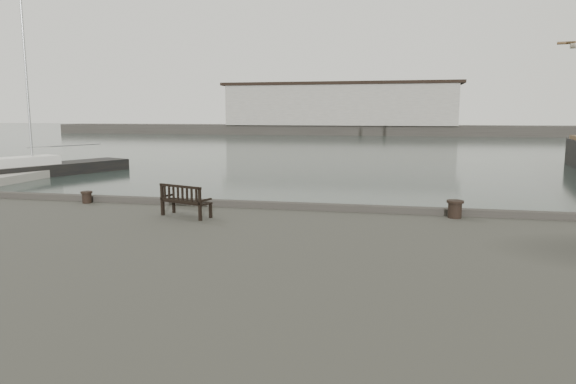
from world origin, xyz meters
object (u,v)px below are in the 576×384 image
bollard_left (87,197)px  yacht_b (42,172)px  bollard_right (455,209)px  bench (186,207)px

bollard_left → yacht_b: bearing=130.8°
bollard_right → yacht_b: (-25.64, 17.28, -1.54)m
bench → yacht_b: size_ratio=0.09×
bench → bollard_right: bench is taller
yacht_b → bollard_right: bearing=-10.5°
bench → bollard_left: size_ratio=4.24×
bollard_right → yacht_b: size_ratio=0.03×
bench → bollard_right: (6.93, 1.33, -0.04)m
bollard_left → yacht_b: yacht_b is taller
bench → yacht_b: yacht_b is taller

